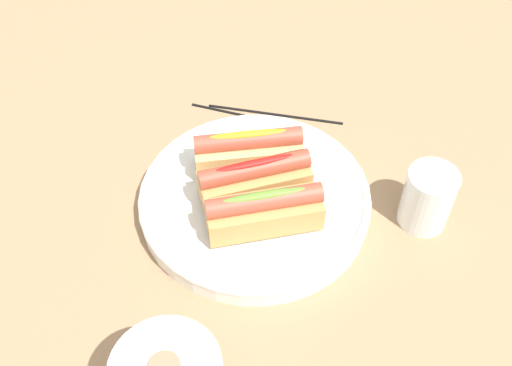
{
  "coord_description": "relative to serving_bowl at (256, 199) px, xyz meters",
  "views": [
    {
      "loc": [
        -0.06,
        0.52,
        0.68
      ],
      "look_at": [
        -0.0,
        -0.02,
        0.05
      ],
      "focal_mm": 43.26,
      "sensor_mm": 36.0,
      "label": 1
    }
  ],
  "objects": [
    {
      "name": "serving_bowl",
      "position": [
        0.0,
        0.0,
        0.0
      ],
      "size": [
        0.32,
        0.32,
        0.03
      ],
      "color": "white",
      "rests_on": "ground_plane"
    },
    {
      "name": "hotdog_front",
      "position": [
        0.02,
        -0.05,
        0.04
      ],
      "size": [
        0.16,
        0.08,
        0.06
      ],
      "color": "#DBB270",
      "rests_on": "serving_bowl"
    },
    {
      "name": "water_glass",
      "position": [
        -0.23,
        -0.0,
        0.02
      ],
      "size": [
        0.07,
        0.07,
        0.09
      ],
      "color": "white",
      "rests_on": "ground_plane"
    },
    {
      "name": "ground_plane",
      "position": [
        0.0,
        0.02,
        -0.02
      ],
      "size": [
        2.4,
        2.4,
        0.0
      ],
      "primitive_type": "plane",
      "color": "#9E7A56"
    },
    {
      "name": "chopstick_far",
      "position": [
        -0.01,
        -0.19,
        -0.01
      ],
      "size": [
        0.22,
        0.02,
        0.01
      ],
      "primitive_type": "cylinder",
      "rotation": [
        0.0,
        1.57,
        -0.09
      ],
      "color": "black",
      "rests_on": "ground_plane"
    },
    {
      "name": "hotdog_side",
      "position": [
        -0.02,
        0.05,
        0.04
      ],
      "size": [
        0.16,
        0.09,
        0.06
      ],
      "color": "tan",
      "rests_on": "serving_bowl"
    },
    {
      "name": "hotdog_back",
      "position": [
        0.0,
        -0.0,
        0.04
      ],
      "size": [
        0.16,
        0.1,
        0.06
      ],
      "color": "tan",
      "rests_on": "serving_bowl"
    },
    {
      "name": "chopstick_near",
      "position": [
        0.02,
        -0.18,
        -0.01
      ],
      "size": [
        0.22,
        0.05,
        0.01
      ],
      "primitive_type": "cylinder",
      "rotation": [
        0.0,
        1.57,
        -0.19
      ],
      "color": "black",
      "rests_on": "ground_plane"
    }
  ]
}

